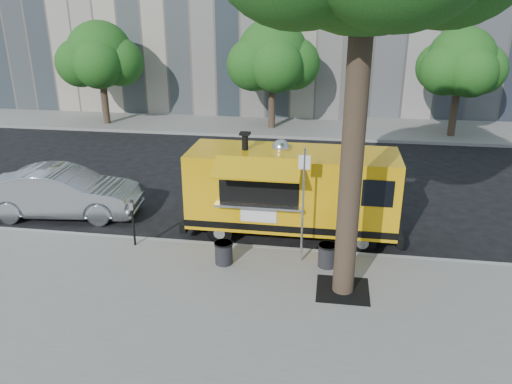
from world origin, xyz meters
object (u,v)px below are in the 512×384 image
at_px(parking_meter, 133,217).
at_px(food_truck, 291,190).
at_px(far_tree_a, 100,55).
at_px(far_tree_c, 461,62).
at_px(trash_bin_left, 327,255).
at_px(sedan, 63,193).
at_px(sign_post, 303,199).
at_px(trash_bin_right, 224,252).
at_px(far_tree_b, 272,55).

distance_m(parking_meter, food_truck, 4.40).
bearing_deg(far_tree_a, food_truck, -47.53).
bearing_deg(far_tree_c, food_truck, -119.42).
distance_m(far_tree_c, trash_bin_left, 15.60).
bearing_deg(sedan, parking_meter, -127.66).
xyz_separation_m(sign_post, sedan, (-7.63, 2.10, -1.07)).
bearing_deg(food_truck, trash_bin_right, -124.49).
distance_m(food_truck, trash_bin_right, 2.78).
height_order(far_tree_a, parking_meter, far_tree_a).
bearing_deg(trash_bin_left, far_tree_c, 67.71).
xyz_separation_m(food_truck, sedan, (-7.19, 0.38, -0.63)).
relative_size(far_tree_b, parking_meter, 4.12).
xyz_separation_m(far_tree_b, sign_post, (2.55, -14.25, -1.98)).
height_order(parking_meter, food_truck, food_truck).
height_order(food_truck, trash_bin_left, food_truck).
height_order(far_tree_b, far_tree_c, far_tree_b).
bearing_deg(trash_bin_left, food_truck, 120.38).
height_order(sign_post, trash_bin_left, sign_post).
relative_size(sign_post, sedan, 0.64).
xyz_separation_m(parking_meter, food_truck, (4.10, 1.52, 0.43)).
distance_m(far_tree_a, far_tree_b, 9.01).
relative_size(sedan, trash_bin_right, 8.16).
height_order(food_truck, sedan, food_truck).
bearing_deg(far_tree_b, far_tree_c, -1.91).
distance_m(far_tree_b, parking_meter, 14.48).
height_order(parking_meter, trash_bin_right, parking_meter).
height_order(far_tree_c, trash_bin_left, far_tree_c).
bearing_deg(far_tree_b, food_truck, -80.47).
bearing_deg(parking_meter, trash_bin_right, -13.41).
xyz_separation_m(far_tree_a, sedan, (3.92, -11.75, -3.00)).
height_order(parking_meter, sedan, sedan).
height_order(far_tree_c, food_truck, far_tree_c).
distance_m(far_tree_a, food_truck, 16.61).
relative_size(far_tree_c, parking_meter, 3.90).
bearing_deg(far_tree_c, trash_bin_left, -112.29).
relative_size(far_tree_a, sign_post, 1.79).
relative_size(trash_bin_left, trash_bin_right, 1.02).
xyz_separation_m(far_tree_a, far_tree_c, (18.00, 0.10, -0.06)).
bearing_deg(sign_post, far_tree_b, 100.15).
bearing_deg(sign_post, sedan, 164.63).
relative_size(far_tree_c, sedan, 1.10).
distance_m(sign_post, parking_meter, 4.64).
height_order(far_tree_b, sedan, far_tree_b).
distance_m(far_tree_b, food_truck, 12.93).
bearing_deg(parking_meter, far_tree_a, 117.15).
bearing_deg(far_tree_b, sedan, -112.69).
distance_m(sign_post, sedan, 7.99).
bearing_deg(parking_meter, sign_post, -2.52).
xyz_separation_m(parking_meter, trash_bin_left, (5.21, -0.37, -0.52)).
bearing_deg(far_tree_c, far_tree_b, 178.09).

